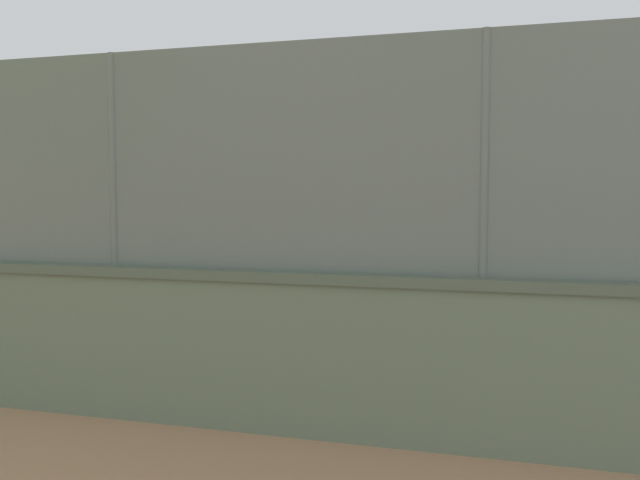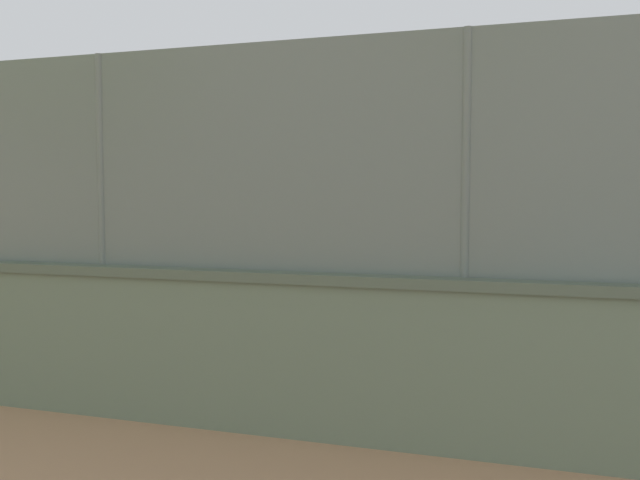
{
  "view_description": "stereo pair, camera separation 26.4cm",
  "coord_description": "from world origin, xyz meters",
  "views": [
    {
      "loc": [
        -0.38,
        14.08,
        1.91
      ],
      "look_at": [
        2.52,
        3.77,
        1.18
      ],
      "focal_mm": 37.82,
      "sensor_mm": 36.0,
      "label": 1
    },
    {
      "loc": [
        -0.64,
        14.01,
        1.91
      ],
      "look_at": [
        2.52,
        3.77,
        1.18
      ],
      "focal_mm": 37.82,
      "sensor_mm": 36.0,
      "label": 2
    }
  ],
  "objects": [
    {
      "name": "ground_plane",
      "position": [
        0.0,
        0.0,
        0.0
      ],
      "size": [
        260.0,
        260.0,
        0.0
      ],
      "primitive_type": "plane",
      "color": "tan"
    },
    {
      "name": "player_foreground_swinging",
      "position": [
        2.88,
        -0.17,
        0.89
      ],
      "size": [
        0.72,
        1.23,
        1.52
      ],
      "color": "#B2B2B2",
      "rests_on": "ground_plane"
    },
    {
      "name": "player_at_service_line",
      "position": [
        5.86,
        -1.05,
        0.9
      ],
      "size": [
        1.24,
        0.71,
        1.54
      ],
      "color": "#591919",
      "rests_on": "ground_plane"
    },
    {
      "name": "sports_ball",
      "position": [
        1.54,
        0.76,
        0.1
      ],
      "size": [
        0.2,
        0.2,
        0.2
      ],
      "primitive_type": "sphere",
      "color": "white",
      "rests_on": "ground_plane"
    },
    {
      "name": "spare_ball_by_wall",
      "position": [
        0.43,
        7.01,
        0.07
      ],
      "size": [
        0.15,
        0.15,
        0.15
      ],
      "primitive_type": "sphere",
      "color": "yellow",
      "rests_on": "ground_plane"
    }
  ]
}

